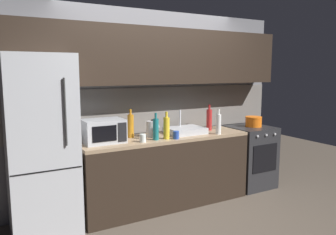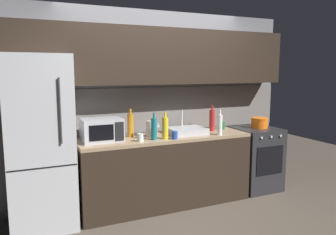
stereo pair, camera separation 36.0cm
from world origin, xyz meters
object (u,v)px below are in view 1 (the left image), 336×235
wine_bottle_yellow (167,128)px  mug_clear (143,138)px  refrigerator (41,145)px  kettle (152,129)px  mug_green (219,125)px  oven_range (250,156)px  wine_bottle_amber (131,126)px  mug_blue (176,135)px  microwave (103,131)px  wine_bottle_white (218,124)px  cooking_pot (254,122)px  wine_bottle_red (209,119)px  wine_bottle_teal (156,129)px

wine_bottle_yellow → mug_clear: 0.34m
refrigerator → kettle: bearing=1.8°
mug_clear → mug_green: mug_green is taller
oven_range → wine_bottle_amber: bearing=175.6°
mug_blue → microwave: bearing=164.2°
refrigerator → mug_blue: size_ratio=19.53×
wine_bottle_amber → kettle: bearing=-22.4°
refrigerator → kettle: 1.32m
microwave → refrigerator: bearing=-178.4°
refrigerator → wine_bottle_amber: 1.08m
oven_range → kettle: bearing=178.5°
kettle → wine_bottle_yellow: (0.10, -0.20, 0.04)m
wine_bottle_white → mug_blue: wine_bottle_white is taller
microwave → mug_clear: 0.46m
kettle → cooking_pot: size_ratio=0.93×
mug_green → mug_clear: bearing=-167.0°
mug_blue → mug_green: mug_green is taller
microwave → wine_bottle_white: 1.49m
wine_bottle_amber → wine_bottle_yellow: size_ratio=1.06×
wine_bottle_red → cooking_pot: size_ratio=1.50×
cooking_pot → wine_bottle_teal: bearing=-175.0°
oven_range → mug_clear: bearing=-174.4°
microwave → kettle: 0.64m
mug_clear → oven_range: bearing=5.6°
refrigerator → wine_bottle_yellow: (1.41, -0.15, 0.09)m
wine_bottle_white → refrigerator: bearing=174.2°
oven_range → wine_bottle_yellow: 1.62m
wine_bottle_white → mug_green: size_ratio=3.14×
refrigerator → wine_bottle_amber: refrigerator is taller
refrigerator → mug_blue: refrigerator is taller
mug_blue → mug_green: (0.91, 0.34, 0.00)m
microwave → wine_bottle_white: (1.47, -0.24, 0.00)m
kettle → wine_bottle_teal: bearing=-103.1°
wine_bottle_white → wine_bottle_yellow: size_ratio=1.00×
oven_range → wine_bottle_amber: 1.95m
mug_blue → mug_green: size_ratio=0.92×
wine_bottle_yellow → wine_bottle_red: bearing=16.1°
microwave → wine_bottle_amber: bearing=17.6°
oven_range → wine_bottle_red: wine_bottle_red is taller
wine_bottle_amber → cooking_pot: 1.90m
microwave → mug_green: microwave is taller
wine_bottle_red → wine_bottle_yellow: wine_bottle_red is taller
wine_bottle_yellow → mug_blue: size_ratio=3.43×
wine_bottle_red → mug_blue: wine_bottle_red is taller
oven_range → cooking_pot: bearing=1.7°
mug_blue → mug_clear: (-0.43, 0.03, -0.00)m
kettle → cooking_pot: kettle is taller
wine_bottle_white → oven_range: bearing=15.8°
wine_bottle_amber → wine_bottle_red: wine_bottle_red is taller
wine_bottle_white → mug_blue: size_ratio=3.42×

